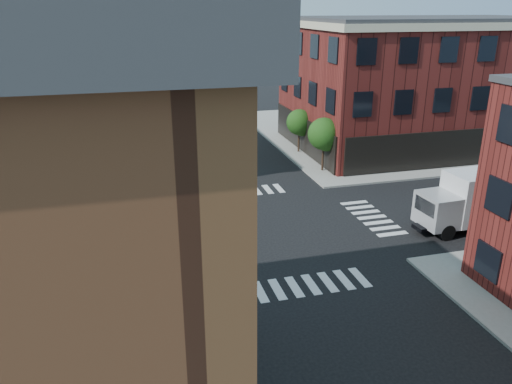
% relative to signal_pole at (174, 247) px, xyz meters
% --- Properties ---
extents(ground, '(120.00, 120.00, 0.00)m').
position_rel_signal_pole_xyz_m(ground, '(6.72, 6.68, -2.86)').
color(ground, black).
rests_on(ground, ground).
extents(sidewalk_ne, '(30.00, 30.00, 0.15)m').
position_rel_signal_pole_xyz_m(sidewalk_ne, '(27.72, 27.68, -2.78)').
color(sidewalk_ne, gray).
rests_on(sidewalk_ne, ground).
extents(building_ne, '(25.00, 16.00, 12.00)m').
position_rel_signal_pole_xyz_m(building_ne, '(27.22, 22.68, 3.14)').
color(building_ne, '#4B1612').
rests_on(building_ne, ground).
extents(tree_near, '(2.69, 2.69, 4.49)m').
position_rel_signal_pole_xyz_m(tree_near, '(14.28, 16.65, 0.30)').
color(tree_near, black).
rests_on(tree_near, ground).
extents(tree_far, '(2.43, 2.43, 4.07)m').
position_rel_signal_pole_xyz_m(tree_far, '(14.28, 22.65, 0.02)').
color(tree_far, black).
rests_on(tree_far, ground).
extents(signal_pole, '(1.29, 1.24, 4.60)m').
position_rel_signal_pole_xyz_m(signal_pole, '(0.00, 0.00, 0.00)').
color(signal_pole, black).
rests_on(signal_pole, ground).
extents(box_truck, '(8.21, 2.89, 3.66)m').
position_rel_signal_pole_xyz_m(box_truck, '(19.47, 3.63, -0.95)').
color(box_truck, silver).
rests_on(box_truck, ground).
extents(traffic_cone, '(0.46, 0.46, 0.68)m').
position_rel_signal_pole_xyz_m(traffic_cone, '(1.02, 2.57, -2.53)').
color(traffic_cone, red).
rests_on(traffic_cone, ground).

